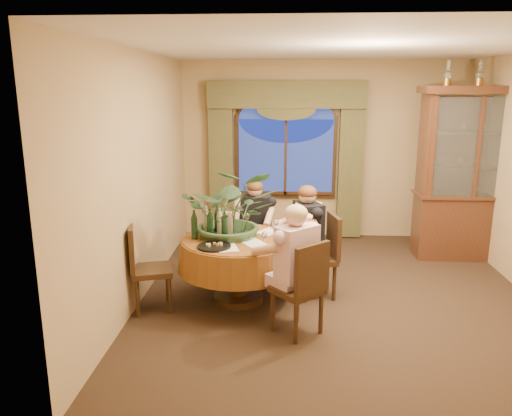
# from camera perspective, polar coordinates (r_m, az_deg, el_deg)

# --- Properties ---
(floor) EXTENTS (5.00, 5.00, 0.00)m
(floor) POSITION_cam_1_polar(r_m,az_deg,el_deg) (6.04, 9.03, -9.84)
(floor) COLOR black
(floor) RESTS_ON ground
(wall_back) EXTENTS (4.50, 0.00, 4.50)m
(wall_back) POSITION_cam_1_polar(r_m,az_deg,el_deg) (8.10, 7.69, 6.50)
(wall_back) COLOR #A38656
(wall_back) RESTS_ON ground
(ceiling) EXTENTS (5.00, 5.00, 0.00)m
(ceiling) POSITION_cam_1_polar(r_m,az_deg,el_deg) (5.56, 10.16, 17.65)
(ceiling) COLOR white
(ceiling) RESTS_ON wall_back
(window) EXTENTS (1.62, 0.10, 1.32)m
(window) POSITION_cam_1_polar(r_m,az_deg,el_deg) (8.02, 3.40, 5.81)
(window) COLOR navy
(window) RESTS_ON wall_back
(arched_transom) EXTENTS (1.60, 0.06, 0.44)m
(arched_transom) POSITION_cam_1_polar(r_m,az_deg,el_deg) (7.95, 3.48, 11.39)
(arched_transom) COLOR navy
(arched_transom) RESTS_ON wall_back
(drapery_left) EXTENTS (0.38, 0.14, 2.32)m
(drapery_left) POSITION_cam_1_polar(r_m,az_deg,el_deg) (8.05, -3.99, 4.97)
(drapery_left) COLOR #444325
(drapery_left) RESTS_ON floor
(drapery_right) EXTENTS (0.38, 0.14, 2.32)m
(drapery_right) POSITION_cam_1_polar(r_m,az_deg,el_deg) (8.06, 10.76, 4.77)
(drapery_right) COLOR #444325
(drapery_right) RESTS_ON floor
(swag_valance) EXTENTS (2.45, 0.16, 0.42)m
(swag_valance) POSITION_cam_1_polar(r_m,az_deg,el_deg) (7.87, 3.50, 12.82)
(swag_valance) COLOR #444325
(swag_valance) RESTS_ON wall_back
(dining_table) EXTENTS (1.78, 1.78, 0.75)m
(dining_table) POSITION_cam_1_polar(r_m,az_deg,el_deg) (5.70, -2.02, -7.07)
(dining_table) COLOR maroon
(dining_table) RESTS_ON floor
(china_cabinet) EXTENTS (1.48, 0.58, 2.41)m
(china_cabinet) POSITION_cam_1_polar(r_m,az_deg,el_deg) (7.59, 23.21, 3.55)
(china_cabinet) COLOR #3C1E11
(china_cabinet) RESTS_ON floor
(oil_lamp_left) EXTENTS (0.11, 0.11, 0.34)m
(oil_lamp_left) POSITION_cam_1_polar(r_m,az_deg,el_deg) (7.37, 21.07, 14.23)
(oil_lamp_left) COLOR #A5722D
(oil_lamp_left) RESTS_ON china_cabinet
(oil_lamp_center) EXTENTS (0.11, 0.11, 0.34)m
(oil_lamp_center) POSITION_cam_1_polar(r_m,az_deg,el_deg) (7.50, 24.21, 13.92)
(oil_lamp_center) COLOR #A5722D
(oil_lamp_center) RESTS_ON china_cabinet
(oil_lamp_right) EXTENTS (0.11, 0.11, 0.34)m
(oil_lamp_right) POSITION_cam_1_polar(r_m,az_deg,el_deg) (7.66, 27.23, 13.59)
(oil_lamp_right) COLOR #A5722D
(oil_lamp_right) RESTS_ON china_cabinet
(chair_right) EXTENTS (0.59, 0.59, 0.96)m
(chair_right) POSITION_cam_1_polar(r_m,az_deg,el_deg) (4.98, 4.72, -9.00)
(chair_right) COLOR black
(chair_right) RESTS_ON floor
(chair_back_right) EXTENTS (0.50, 0.50, 0.96)m
(chair_back_right) POSITION_cam_1_polar(r_m,az_deg,el_deg) (5.84, 6.92, -5.55)
(chair_back_right) COLOR black
(chair_back_right) RESTS_ON floor
(chair_back) EXTENTS (0.45, 0.45, 0.96)m
(chair_back) POSITION_cam_1_polar(r_m,az_deg,el_deg) (6.48, -0.68, -3.52)
(chair_back) COLOR black
(chair_back) RESTS_ON floor
(chair_front_left) EXTENTS (0.52, 0.52, 0.96)m
(chair_front_left) POSITION_cam_1_polar(r_m,az_deg,el_deg) (5.57, -11.82, -6.72)
(chair_front_left) COLOR black
(chair_front_left) RESTS_ON floor
(person_pink) EXTENTS (0.64, 0.63, 1.31)m
(person_pink) POSITION_cam_1_polar(r_m,az_deg,el_deg) (4.94, 4.64, -7.01)
(person_pink) COLOR #CEA2AE
(person_pink) RESTS_ON floor
(person_back) EXTENTS (0.50, 0.47, 1.24)m
(person_back) POSITION_cam_1_polar(r_m,az_deg,el_deg) (6.49, -0.07, -2.21)
(person_back) COLOR black
(person_back) RESTS_ON floor
(person_scarf) EXTENTS (0.57, 0.59, 1.30)m
(person_scarf) POSITION_cam_1_polar(r_m,az_deg,el_deg) (5.91, 5.95, -3.57)
(person_scarf) COLOR black
(person_scarf) RESTS_ON floor
(stoneware_vase) EXTENTS (0.15, 0.15, 0.28)m
(stoneware_vase) POSITION_cam_1_polar(r_m,az_deg,el_deg) (5.65, -3.31, -1.82)
(stoneware_vase) COLOR gray
(stoneware_vase) RESTS_ON dining_table
(centerpiece_plant) EXTENTS (1.07, 1.19, 0.92)m
(centerpiece_plant) POSITION_cam_1_polar(r_m,az_deg,el_deg) (5.55, -2.77, 3.47)
(centerpiece_plant) COLOR #315130
(centerpiece_plant) RESTS_ON dining_table
(olive_bowl) EXTENTS (0.15, 0.15, 0.05)m
(olive_bowl) POSITION_cam_1_polar(r_m,az_deg,el_deg) (5.51, -1.20, -3.44)
(olive_bowl) COLOR #43522A
(olive_bowl) RESTS_ON dining_table
(cheese_platter) EXTENTS (0.36, 0.36, 0.02)m
(cheese_platter) POSITION_cam_1_polar(r_m,az_deg,el_deg) (5.27, -4.80, -4.41)
(cheese_platter) COLOR black
(cheese_platter) RESTS_ON dining_table
(wine_bottle_0) EXTENTS (0.07, 0.07, 0.33)m
(wine_bottle_0) POSITION_cam_1_polar(r_m,az_deg,el_deg) (5.74, -4.44, -1.31)
(wine_bottle_0) COLOR black
(wine_bottle_0) RESTS_ON dining_table
(wine_bottle_1) EXTENTS (0.07, 0.07, 0.33)m
(wine_bottle_1) POSITION_cam_1_polar(r_m,az_deg,el_deg) (5.55, -7.07, -1.89)
(wine_bottle_1) COLOR black
(wine_bottle_1) RESTS_ON dining_table
(wine_bottle_2) EXTENTS (0.07, 0.07, 0.33)m
(wine_bottle_2) POSITION_cam_1_polar(r_m,az_deg,el_deg) (5.47, -3.61, -2.05)
(wine_bottle_2) COLOR black
(wine_bottle_2) RESTS_ON dining_table
(wine_bottle_3) EXTENTS (0.07, 0.07, 0.33)m
(wine_bottle_3) POSITION_cam_1_polar(r_m,az_deg,el_deg) (5.61, -4.16, -1.66)
(wine_bottle_3) COLOR tan
(wine_bottle_3) RESTS_ON dining_table
(wine_bottle_4) EXTENTS (0.07, 0.07, 0.33)m
(wine_bottle_4) POSITION_cam_1_polar(r_m,az_deg,el_deg) (5.72, -5.71, -1.39)
(wine_bottle_4) COLOR tan
(wine_bottle_4) RESTS_ON dining_table
(wine_bottle_5) EXTENTS (0.07, 0.07, 0.33)m
(wine_bottle_5) POSITION_cam_1_polar(r_m,az_deg,el_deg) (5.57, -5.27, -1.79)
(wine_bottle_5) COLOR black
(wine_bottle_5) RESTS_ON dining_table
(tasting_paper_0) EXTENTS (0.34, 0.37, 0.00)m
(tasting_paper_0) POSITION_cam_1_polar(r_m,az_deg,el_deg) (5.41, -0.33, -3.98)
(tasting_paper_0) COLOR white
(tasting_paper_0) RESTS_ON dining_table
(tasting_paper_1) EXTENTS (0.35, 0.37, 0.00)m
(tasting_paper_1) POSITION_cam_1_polar(r_m,az_deg,el_deg) (5.82, 1.51, -2.70)
(tasting_paper_1) COLOR white
(tasting_paper_1) RESTS_ON dining_table
(tasting_paper_2) EXTENTS (0.29, 0.35, 0.00)m
(tasting_paper_2) POSITION_cam_1_polar(r_m,az_deg,el_deg) (5.26, -3.35, -4.53)
(tasting_paper_2) COLOR white
(tasting_paper_2) RESTS_ON dining_table
(wine_glass_person_pink) EXTENTS (0.07, 0.07, 0.18)m
(wine_glass_person_pink) POSITION_cam_1_polar(r_m,az_deg,el_deg) (5.22, 0.95, -3.65)
(wine_glass_person_pink) COLOR silver
(wine_glass_person_pink) RESTS_ON dining_table
(wine_glass_person_back) EXTENTS (0.07, 0.07, 0.18)m
(wine_glass_person_back) POSITION_cam_1_polar(r_m,az_deg,el_deg) (5.98, -1.02, -1.39)
(wine_glass_person_back) COLOR silver
(wine_glass_person_back) RESTS_ON dining_table
(wine_glass_person_scarf) EXTENTS (0.07, 0.07, 0.18)m
(wine_glass_person_scarf) POSITION_cam_1_polar(r_m,az_deg,el_deg) (5.70, 2.28, -2.16)
(wine_glass_person_scarf) COLOR silver
(wine_glass_person_scarf) RESTS_ON dining_table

